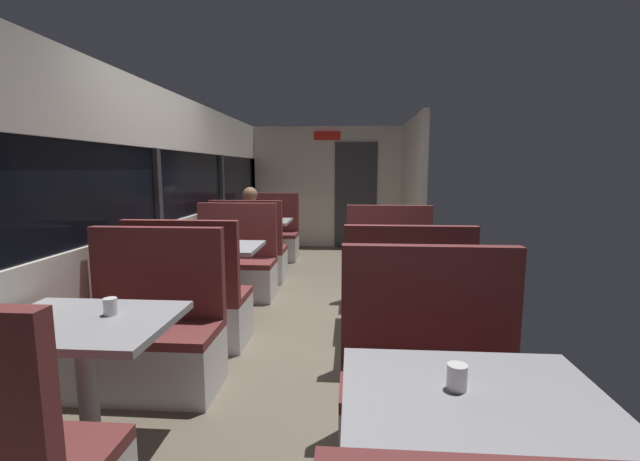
{
  "coord_description": "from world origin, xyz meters",
  "views": [
    {
      "loc": [
        0.47,
        -4.09,
        1.5
      ],
      "look_at": [
        0.09,
        1.08,
        0.76
      ],
      "focal_mm": 24.11,
      "sensor_mm": 36.0,
      "label": 1
    }
  ],
  "objects_px": {
    "dining_table_front_aisle": "(473,421)",
    "dining_table_rear_aisle": "(397,262)",
    "bench_mid_window_facing_end": "(191,307)",
    "bench_mid_window_facing_entry": "(235,269)",
    "dining_table_near_window": "(84,339)",
    "bench_front_aisle_facing_entry": "(432,398)",
    "coffee_cup_primary": "(110,306)",
    "bench_near_window_facing_entry": "(150,342)",
    "coffee_cup_secondary": "(457,377)",
    "dining_table_mid_window": "(215,255)",
    "dining_table_far_window": "(260,227)",
    "bench_far_window_facing_end": "(250,257)",
    "bench_far_window_facing_entry": "(269,240)",
    "bench_rear_aisle_facing_entry": "(389,276)",
    "bench_rear_aisle_facing_end": "(405,321)",
    "seated_passenger": "(251,240)"
  },
  "relations": [
    {
      "from": "bench_mid_window_facing_end",
      "to": "bench_far_window_facing_end",
      "type": "relative_size",
      "value": 1.0
    },
    {
      "from": "bench_rear_aisle_facing_entry",
      "to": "coffee_cup_primary",
      "type": "bearing_deg",
      "value": -123.34
    },
    {
      "from": "dining_table_near_window",
      "to": "bench_front_aisle_facing_entry",
      "type": "xyz_separation_m",
      "value": [
        1.79,
        0.1,
        -0.31
      ]
    },
    {
      "from": "bench_mid_window_facing_entry",
      "to": "dining_table_rear_aisle",
      "type": "distance_m",
      "value": 2.03
    },
    {
      "from": "bench_far_window_facing_entry",
      "to": "bench_rear_aisle_facing_end",
      "type": "distance_m",
      "value": 4.15
    },
    {
      "from": "dining_table_mid_window",
      "to": "bench_mid_window_facing_end",
      "type": "distance_m",
      "value": 0.77
    },
    {
      "from": "bench_mid_window_facing_end",
      "to": "dining_table_front_aisle",
      "type": "height_order",
      "value": "bench_mid_window_facing_end"
    },
    {
      "from": "dining_table_rear_aisle",
      "to": "coffee_cup_secondary",
      "type": "xyz_separation_m",
      "value": [
        -0.05,
        -2.52,
        0.15
      ]
    },
    {
      "from": "bench_near_window_facing_entry",
      "to": "bench_far_window_facing_end",
      "type": "distance_m",
      "value": 2.9
    },
    {
      "from": "bench_far_window_facing_end",
      "to": "dining_table_rear_aisle",
      "type": "relative_size",
      "value": 1.22
    },
    {
      "from": "dining_table_rear_aisle",
      "to": "coffee_cup_primary",
      "type": "bearing_deg",
      "value": -132.14
    },
    {
      "from": "coffee_cup_secondary",
      "to": "bench_rear_aisle_facing_end",
      "type": "bearing_deg",
      "value": 88.32
    },
    {
      "from": "bench_far_window_facing_end",
      "to": "dining_table_front_aisle",
      "type": "distance_m",
      "value": 4.57
    },
    {
      "from": "bench_rear_aisle_facing_entry",
      "to": "bench_rear_aisle_facing_end",
      "type": "bearing_deg",
      "value": -90.0
    },
    {
      "from": "bench_rear_aisle_facing_end",
      "to": "coffee_cup_secondary",
      "type": "bearing_deg",
      "value": -91.68
    },
    {
      "from": "bench_mid_window_facing_end",
      "to": "seated_passenger",
      "type": "distance_m",
      "value": 2.23
    },
    {
      "from": "bench_mid_window_facing_entry",
      "to": "coffee_cup_primary",
      "type": "relative_size",
      "value": 12.22
    },
    {
      "from": "bench_mid_window_facing_end",
      "to": "bench_mid_window_facing_entry",
      "type": "height_order",
      "value": "same"
    },
    {
      "from": "bench_mid_window_facing_end",
      "to": "bench_rear_aisle_facing_end",
      "type": "xyz_separation_m",
      "value": [
        1.79,
        -0.2,
        0.0
      ]
    },
    {
      "from": "bench_far_window_facing_end",
      "to": "dining_table_front_aisle",
      "type": "xyz_separation_m",
      "value": [
        1.79,
        -4.2,
        0.31
      ]
    },
    {
      "from": "bench_mid_window_facing_end",
      "to": "coffee_cup_secondary",
      "type": "distance_m",
      "value": 2.7
    },
    {
      "from": "dining_table_front_aisle",
      "to": "dining_table_rear_aisle",
      "type": "height_order",
      "value": "same"
    },
    {
      "from": "bench_near_window_facing_entry",
      "to": "coffee_cup_primary",
      "type": "xyz_separation_m",
      "value": [
        0.1,
        -0.61,
        0.46
      ]
    },
    {
      "from": "bench_mid_window_facing_entry",
      "to": "coffee_cup_primary",
      "type": "distance_m",
      "value": 2.8
    },
    {
      "from": "bench_far_window_facing_end",
      "to": "bench_far_window_facing_entry",
      "type": "height_order",
      "value": "same"
    },
    {
      "from": "bench_far_window_facing_end",
      "to": "bench_rear_aisle_facing_entry",
      "type": "xyz_separation_m",
      "value": [
        1.79,
        -0.95,
        0.0
      ]
    },
    {
      "from": "dining_table_mid_window",
      "to": "dining_table_far_window",
      "type": "xyz_separation_m",
      "value": [
        0.0,
        2.15,
        0.0
      ]
    },
    {
      "from": "dining_table_front_aisle",
      "to": "bench_rear_aisle_facing_entry",
      "type": "xyz_separation_m",
      "value": [
        0.0,
        3.25,
        -0.31
      ]
    },
    {
      "from": "bench_near_window_facing_entry",
      "to": "coffee_cup_secondary",
      "type": "height_order",
      "value": "bench_near_window_facing_entry"
    },
    {
      "from": "bench_near_window_facing_entry",
      "to": "dining_table_far_window",
      "type": "height_order",
      "value": "bench_near_window_facing_entry"
    },
    {
      "from": "bench_far_window_facing_end",
      "to": "bench_mid_window_facing_entry",
      "type": "bearing_deg",
      "value": -90.0
    },
    {
      "from": "dining_table_mid_window",
      "to": "bench_rear_aisle_facing_entry",
      "type": "height_order",
      "value": "bench_rear_aisle_facing_entry"
    },
    {
      "from": "dining_table_near_window",
      "to": "bench_far_window_facing_end",
      "type": "relative_size",
      "value": 0.82
    },
    {
      "from": "bench_mid_window_facing_end",
      "to": "dining_table_rear_aisle",
      "type": "xyz_separation_m",
      "value": [
        1.79,
        0.5,
        0.31
      ]
    },
    {
      "from": "dining_table_near_window",
      "to": "bench_rear_aisle_facing_end",
      "type": "relative_size",
      "value": 0.82
    },
    {
      "from": "dining_table_mid_window",
      "to": "bench_mid_window_facing_entry",
      "type": "relative_size",
      "value": 0.82
    },
    {
      "from": "dining_table_near_window",
      "to": "dining_table_rear_aisle",
      "type": "height_order",
      "value": "same"
    },
    {
      "from": "bench_far_window_facing_entry",
      "to": "coffee_cup_primary",
      "type": "distance_m",
      "value": 4.93
    },
    {
      "from": "bench_mid_window_facing_end",
      "to": "dining_table_rear_aisle",
      "type": "bearing_deg",
      "value": 15.59
    },
    {
      "from": "bench_near_window_facing_entry",
      "to": "dining_table_far_window",
      "type": "relative_size",
      "value": 1.22
    },
    {
      "from": "bench_rear_aisle_facing_entry",
      "to": "coffee_cup_primary",
      "type": "distance_m",
      "value": 3.1
    },
    {
      "from": "dining_table_mid_window",
      "to": "bench_mid_window_facing_end",
      "type": "height_order",
      "value": "bench_mid_window_facing_end"
    },
    {
      "from": "dining_table_far_window",
      "to": "bench_rear_aisle_facing_entry",
      "type": "bearing_deg",
      "value": -42.65
    },
    {
      "from": "bench_mid_window_facing_entry",
      "to": "dining_table_far_window",
      "type": "height_order",
      "value": "bench_mid_window_facing_entry"
    },
    {
      "from": "bench_far_window_facing_entry",
      "to": "dining_table_rear_aisle",
      "type": "bearing_deg",
      "value": -59.57
    },
    {
      "from": "bench_front_aisle_facing_entry",
      "to": "bench_rear_aisle_facing_entry",
      "type": "relative_size",
      "value": 1.0
    },
    {
      "from": "bench_rear_aisle_facing_entry",
      "to": "coffee_cup_primary",
      "type": "relative_size",
      "value": 12.22
    },
    {
      "from": "dining_table_far_window",
      "to": "dining_table_front_aisle",
      "type": "relative_size",
      "value": 1.0
    },
    {
      "from": "bench_mid_window_facing_end",
      "to": "dining_table_far_window",
      "type": "bearing_deg",
      "value": 90.0
    },
    {
      "from": "bench_far_window_facing_end",
      "to": "bench_rear_aisle_facing_end",
      "type": "bearing_deg",
      "value": -52.68
    }
  ]
}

